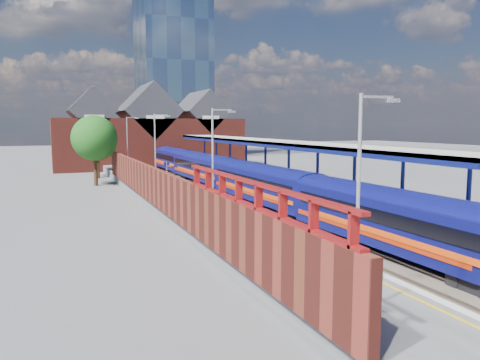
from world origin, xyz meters
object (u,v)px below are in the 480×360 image
Objects in this scene: lamp_post_b at (215,160)px; lamp_post_d at (128,141)px; parked_car_silver at (403,198)px; lamp_post_c at (157,147)px; parked_car_blue at (296,180)px; lamp_post_a at (362,190)px; train at (229,173)px; parked_car_red at (398,197)px; platform_sign at (167,170)px; parked_car_dark at (392,198)px.

lamp_post_b and lamp_post_d have the same top height.
lamp_post_d reaches higher than parked_car_silver.
lamp_post_c reaches higher than parked_car_blue.
lamp_post_a reaches higher than parked_car_blue.
lamp_post_a is (-7.86, -32.20, 2.87)m from train.
lamp_post_d is (0.00, 16.00, 0.00)m from lamp_post_c.
lamp_post_c is 21.15m from parked_car_red.
lamp_post_a is 32.11m from platform_sign.
parked_car_red is at bearing 2.90° from parked_car_silver.
lamp_post_a reaches higher than parked_car_silver.
lamp_post_d is at bearing 28.41° from parked_car_silver.
parked_car_silver is (14.86, -31.14, -3.31)m from lamp_post_d.
platform_sign reaches higher than parked_car_silver.
platform_sign is at bearing 52.14° from parked_car_dark.
lamp_post_b is 15.27m from parked_car_red.
lamp_post_c is (-7.86, -2.20, 2.87)m from train.
lamp_post_a is 1.51× the size of parked_car_blue.
platform_sign is (1.36, 2.00, -2.30)m from lamp_post_c.
lamp_post_d is (0.00, 32.00, 0.00)m from lamp_post_b.
train is 20.03m from lamp_post_b.
train reaches higher than parked_car_dark.
parked_car_red is (13.50, -16.69, -0.96)m from platform_sign.
parked_car_red is (14.86, 1.31, -3.26)m from lamp_post_b.
lamp_post_d is 34.67m from parked_car_silver.
parked_car_blue is at bearing 10.82° from parked_car_red.
lamp_post_d is 1.70× the size of parked_car_silver.
parked_car_silver is (14.86, 0.86, -3.31)m from lamp_post_b.
platform_sign is (-6.49, -0.20, 0.57)m from train.
train is at bearing 25.10° from parked_car_red.
parked_car_blue is (-1.79, 12.76, -0.03)m from parked_car_silver.
lamp_post_a is 1.69× the size of parked_car_dark.
parked_car_dark is at bearing -64.75° from lamp_post_d.
lamp_post_a reaches higher than train.
train is 33.26m from lamp_post_a.
parked_car_silver is at bearing 44.99° from lamp_post_a.
lamp_post_b reaches higher than platform_sign.
lamp_post_b is 1.64× the size of parked_car_red.
parked_car_silver reaches higher than parked_car_dark.
platform_sign reaches higher than parked_car_blue.
lamp_post_b is 2.80× the size of platform_sign.
parked_car_dark is at bearing 47.10° from lamp_post_a.
lamp_post_c is 1.70× the size of parked_car_silver.
lamp_post_c is at bearing -164.38° from train.
parked_car_red is at bearing 45.86° from lamp_post_a.
lamp_post_d is at bearing 90.00° from lamp_post_b.
parked_car_silver is 0.79m from parked_car_dark.
platform_sign is at bearing 77.25° from parked_car_blue.
parked_car_red is (14.86, -14.69, -3.26)m from lamp_post_c.
train is 16.01× the size of parked_car_silver.
lamp_post_a is at bearing -90.00° from lamp_post_b.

